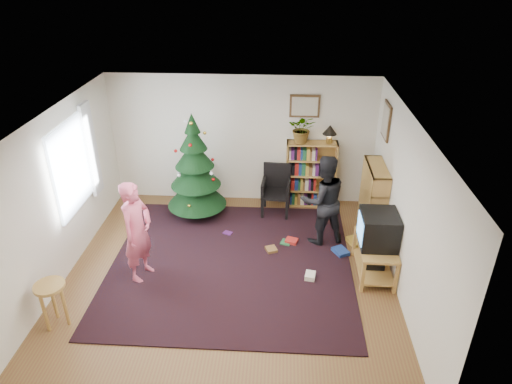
# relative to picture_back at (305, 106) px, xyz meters

# --- Properties ---
(floor) EXTENTS (5.00, 5.00, 0.00)m
(floor) POSITION_rel_picture_back_xyz_m (-1.15, -2.48, -1.95)
(floor) COLOR brown
(floor) RESTS_ON ground
(ceiling) EXTENTS (5.00, 5.00, 0.00)m
(ceiling) POSITION_rel_picture_back_xyz_m (-1.15, -2.48, 0.55)
(ceiling) COLOR white
(ceiling) RESTS_ON wall_back
(wall_back) EXTENTS (5.00, 0.02, 2.50)m
(wall_back) POSITION_rel_picture_back_xyz_m (-1.15, 0.02, -0.70)
(wall_back) COLOR silver
(wall_back) RESTS_ON floor
(wall_front) EXTENTS (5.00, 0.02, 2.50)m
(wall_front) POSITION_rel_picture_back_xyz_m (-1.15, -4.97, -0.70)
(wall_front) COLOR silver
(wall_front) RESTS_ON floor
(wall_left) EXTENTS (0.02, 5.00, 2.50)m
(wall_left) POSITION_rel_picture_back_xyz_m (-3.65, -2.48, -0.70)
(wall_left) COLOR silver
(wall_left) RESTS_ON floor
(wall_right) EXTENTS (0.02, 5.00, 2.50)m
(wall_right) POSITION_rel_picture_back_xyz_m (1.35, -2.48, -0.70)
(wall_right) COLOR silver
(wall_right) RESTS_ON floor
(rug) EXTENTS (3.80, 3.60, 0.02)m
(rug) POSITION_rel_picture_back_xyz_m (-1.15, -2.17, -1.94)
(rug) COLOR black
(rug) RESTS_ON floor
(window_pane) EXTENTS (0.04, 1.20, 1.40)m
(window_pane) POSITION_rel_picture_back_xyz_m (-3.62, -1.88, -0.45)
(window_pane) COLOR silver
(window_pane) RESTS_ON wall_left
(curtain) EXTENTS (0.06, 0.35, 1.60)m
(curtain) POSITION_rel_picture_back_xyz_m (-3.58, -1.18, -0.45)
(curtain) COLOR silver
(curtain) RESTS_ON wall_left
(picture_back) EXTENTS (0.55, 0.03, 0.42)m
(picture_back) POSITION_rel_picture_back_xyz_m (0.00, 0.00, 0.00)
(picture_back) COLOR #4C3319
(picture_back) RESTS_ON wall_back
(picture_right) EXTENTS (0.03, 0.50, 0.60)m
(picture_right) POSITION_rel_picture_back_xyz_m (1.33, -0.73, 0.00)
(picture_right) COLOR #4C3319
(picture_right) RESTS_ON wall_right
(christmas_tree) EXTENTS (1.10, 1.10, 1.99)m
(christmas_tree) POSITION_rel_picture_back_xyz_m (-1.96, -0.64, -1.12)
(christmas_tree) COLOR #3F2816
(christmas_tree) RESTS_ON rug
(bookshelf_back) EXTENTS (0.95, 0.30, 1.30)m
(bookshelf_back) POSITION_rel_picture_back_xyz_m (0.17, -0.14, -1.29)
(bookshelf_back) COLOR #B2803F
(bookshelf_back) RESTS_ON floor
(bookshelf_right) EXTENTS (0.30, 0.95, 1.30)m
(bookshelf_right) POSITION_rel_picture_back_xyz_m (1.19, -1.14, -1.29)
(bookshelf_right) COLOR #B2803F
(bookshelf_right) RESTS_ON floor
(tv_stand) EXTENTS (0.54, 0.97, 0.55)m
(tv_stand) POSITION_rel_picture_back_xyz_m (1.07, -2.28, -1.62)
(tv_stand) COLOR #B2803F
(tv_stand) RESTS_ON floor
(crt_tv) EXTENTS (0.54, 0.59, 0.51)m
(crt_tv) POSITION_rel_picture_back_xyz_m (1.07, -2.28, -1.14)
(crt_tv) COLOR black
(crt_tv) RESTS_ON tv_stand
(armchair) EXTENTS (0.55, 0.55, 0.94)m
(armchair) POSITION_rel_picture_back_xyz_m (-0.48, -0.43, -1.44)
(armchair) COLOR black
(armchair) RESTS_ON rug
(stool) EXTENTS (0.40, 0.40, 0.66)m
(stool) POSITION_rel_picture_back_xyz_m (-3.33, -3.64, -1.44)
(stool) COLOR #B2803F
(stool) RESTS_ON floor
(person_standing) EXTENTS (0.55, 0.67, 1.60)m
(person_standing) POSITION_rel_picture_back_xyz_m (-2.47, -2.56, -1.15)
(person_standing) COLOR #D35471
(person_standing) RESTS_ON rug
(person_by_chair) EXTENTS (0.91, 0.80, 1.59)m
(person_by_chair) POSITION_rel_picture_back_xyz_m (0.31, -1.42, -1.16)
(person_by_chair) COLOR black
(person_by_chair) RESTS_ON rug
(potted_plant) EXTENTS (0.53, 0.48, 0.54)m
(potted_plant) POSITION_rel_picture_back_xyz_m (-0.03, -0.14, -0.38)
(potted_plant) COLOR gray
(potted_plant) RESTS_ON bookshelf_back
(table_lamp) EXTENTS (0.26, 0.26, 0.35)m
(table_lamp) POSITION_rel_picture_back_xyz_m (0.47, -0.14, -0.42)
(table_lamp) COLOR #A57F33
(table_lamp) RESTS_ON bookshelf_back
(floor_clutter) EXTENTS (2.43, 1.36, 0.08)m
(floor_clutter) POSITION_rel_picture_back_xyz_m (-0.09, -1.71, -1.91)
(floor_clutter) COLOR #A51E19
(floor_clutter) RESTS_ON rug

